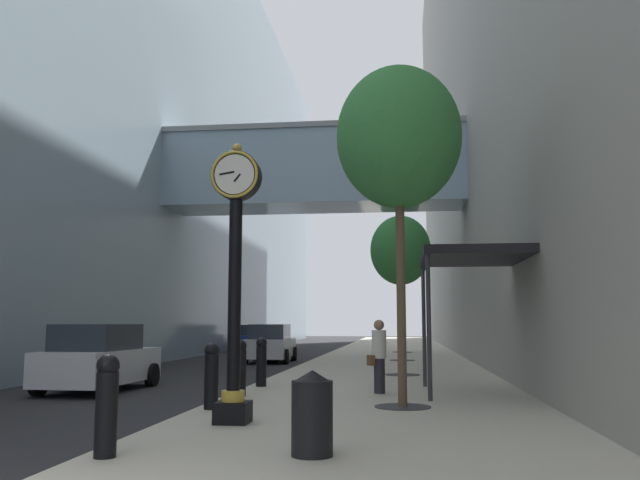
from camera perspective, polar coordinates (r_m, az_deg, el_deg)
The scene contains 19 objects.
ground_plane at distance 32.15m, azimuth -0.19°, elevation -10.23°, with size 110.00×110.00×0.00m, color #262628.
sidewalk_right at distance 34.90m, azimuth 6.13°, elevation -9.82°, with size 6.89×80.00×0.14m, color #BCB29E.
building_block_left at distance 39.69m, azimuth -16.01°, elevation 10.29°, with size 22.89×80.00×26.93m.
building_block_right at distance 39.17m, azimuth 18.06°, elevation 17.89°, with size 9.00×80.00×36.15m.
street_clock at distance 11.33m, azimuth -7.28°, elevation -2.22°, with size 0.84×0.55×4.71m.
bollard_nearest at distance 8.87m, azimuth -17.77°, elevation -13.13°, with size 0.28×0.28×1.25m.
bollard_third at distance 13.18m, azimuth -9.26°, elevation -11.27°, with size 0.28×0.28×1.25m.
bollard_fourth at distance 15.39m, azimuth -6.84°, elevation -10.69°, with size 0.28×0.28×1.25m.
bollard_fifth at distance 17.63m, azimuth -5.04°, elevation -10.24°, with size 0.28×0.28×1.25m.
street_tree_near at distance 13.89m, azimuth 6.75°, elevation 8.62°, with size 2.55×2.55×6.88m.
street_tree_mid_near at distance 21.55m, azimuth 6.90°, elevation -0.97°, with size 1.94×1.94×5.06m.
street_tree_mid_far at distance 29.63m, azimuth 6.91°, elevation -1.21°, with size 1.96×1.96×5.81m.
street_tree_far at distance 37.71m, azimuth 6.92°, elevation -1.48°, with size 2.24×2.24×6.60m.
trash_bin at distance 8.58m, azimuth -0.68°, elevation -14.47°, with size 0.53×0.53×1.05m.
pedestrian_walking at distance 15.91m, azimuth 5.06°, elevation -9.71°, with size 0.52×0.47×1.70m.
storefront_awning at distance 16.25m, azimuth 12.77°, elevation -1.59°, with size 2.40×3.60×3.30m.
car_white_near at distance 18.66m, azimuth -18.38°, elevation -9.61°, with size 2.06×4.10×1.74m.
car_silver_mid at distance 30.53m, azimuth -4.26°, elevation -8.84°, with size 2.10×4.18×1.70m.
car_blue_far at distance 41.21m, azimuth -5.49°, elevation -8.39°, with size 2.19×4.70×1.64m.
Camera 1 is at (3.99, -4.85, 1.79)m, focal length 37.42 mm.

